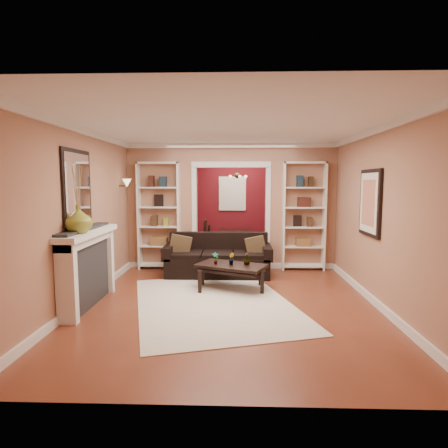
{
  "coord_description": "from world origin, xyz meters",
  "views": [
    {
      "loc": [
        0.11,
        -6.95,
        1.86
      ],
      "look_at": [
        -0.09,
        -0.8,
        1.18
      ],
      "focal_mm": 30.0,
      "sensor_mm": 36.0,
      "label": 1
    }
  ],
  "objects_px": {
    "bookshelf_left": "(159,216)",
    "dining_table": "(237,243)",
    "bookshelf_right": "(304,216)",
    "coffee_table": "(231,277)",
    "fireplace": "(90,268)",
    "sofa": "(218,255)"
  },
  "relations": [
    {
      "from": "bookshelf_left",
      "to": "dining_table",
      "type": "bearing_deg",
      "value": 45.92
    },
    {
      "from": "dining_table",
      "to": "bookshelf_left",
      "type": "bearing_deg",
      "value": 135.92
    },
    {
      "from": "bookshelf_left",
      "to": "bookshelf_right",
      "type": "xyz_separation_m",
      "value": [
        3.1,
        0.0,
        0.0
      ]
    },
    {
      "from": "dining_table",
      "to": "coffee_table",
      "type": "bearing_deg",
      "value": 178.16
    },
    {
      "from": "coffee_table",
      "to": "bookshelf_left",
      "type": "distance_m",
      "value": 2.41
    },
    {
      "from": "coffee_table",
      "to": "fireplace",
      "type": "distance_m",
      "value": 2.35
    },
    {
      "from": "bookshelf_right",
      "to": "fireplace",
      "type": "height_order",
      "value": "bookshelf_right"
    },
    {
      "from": "sofa",
      "to": "dining_table",
      "type": "distance_m",
      "value": 2.36
    },
    {
      "from": "dining_table",
      "to": "bookshelf_right",
      "type": "bearing_deg",
      "value": -140.88
    },
    {
      "from": "bookshelf_left",
      "to": "fireplace",
      "type": "bearing_deg",
      "value": -102.05
    },
    {
      "from": "coffee_table",
      "to": "dining_table",
      "type": "height_order",
      "value": "dining_table"
    },
    {
      "from": "fireplace",
      "to": "bookshelf_right",
      "type": "bearing_deg",
      "value": 34.8
    },
    {
      "from": "fireplace",
      "to": "dining_table",
      "type": "relative_size",
      "value": 1.06
    },
    {
      "from": "coffee_table",
      "to": "dining_table",
      "type": "distance_m",
      "value": 3.31
    },
    {
      "from": "bookshelf_left",
      "to": "coffee_table",
      "type": "bearing_deg",
      "value": -44.83
    },
    {
      "from": "fireplace",
      "to": "sofa",
      "type": "bearing_deg",
      "value": 46.7
    },
    {
      "from": "sofa",
      "to": "bookshelf_left",
      "type": "distance_m",
      "value": 1.6
    },
    {
      "from": "bookshelf_right",
      "to": "dining_table",
      "type": "height_order",
      "value": "bookshelf_right"
    },
    {
      "from": "fireplace",
      "to": "dining_table",
      "type": "distance_m",
      "value": 4.82
    },
    {
      "from": "coffee_table",
      "to": "dining_table",
      "type": "xyz_separation_m",
      "value": [
        0.11,
        3.31,
        0.06
      ]
    },
    {
      "from": "coffee_table",
      "to": "dining_table",
      "type": "bearing_deg",
      "value": 111.81
    },
    {
      "from": "sofa",
      "to": "dining_table",
      "type": "xyz_separation_m",
      "value": [
        0.39,
        2.32,
        -0.13
      ]
    }
  ]
}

